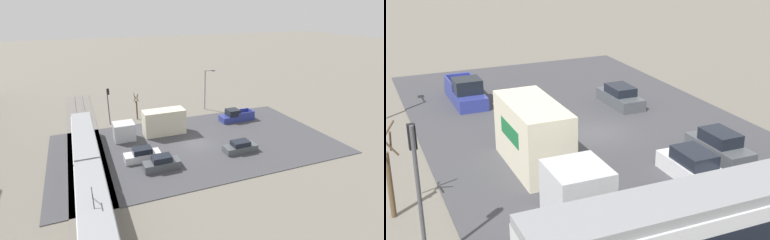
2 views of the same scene
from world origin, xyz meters
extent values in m
plane|color=slate|center=(0.00, 0.00, 0.00)|extent=(320.00, 320.00, 0.00)
cube|color=#424247|center=(0.00, 0.00, 0.04)|extent=(20.54, 37.34, 0.08)
cube|color=silver|center=(1.89, 14.15, 1.50)|extent=(14.90, 2.71, 2.84)
cube|color=black|center=(1.89, 14.15, 1.84)|extent=(14.45, 2.74, 0.95)
cube|color=gray|center=(1.89, 14.15, 3.12)|extent=(14.90, 2.49, 0.41)
cube|color=silver|center=(5.06, 8.83, 1.30)|extent=(2.56, 2.82, 2.44)
cube|color=beige|center=(5.06, 3.01, 1.87)|extent=(2.56, 6.00, 3.58)
cube|color=#196B38|center=(6.36, 3.01, 2.23)|extent=(0.02, 3.00, 0.90)
cube|color=navy|center=(5.93, -9.57, 0.55)|extent=(2.06, 5.61, 0.94)
cube|color=black|center=(5.93, -8.79, 1.52)|extent=(1.90, 1.91, 1.01)
cube|color=navy|center=(6.88, -10.75, 1.29)|extent=(0.12, 2.81, 0.55)
cube|color=navy|center=(4.98, -10.75, 1.29)|extent=(0.12, 2.81, 0.55)
cube|color=navy|center=(5.93, -12.27, 1.29)|extent=(1.90, 0.22, 0.55)
cube|color=red|center=(6.73, -12.35, 0.83)|extent=(0.14, 0.04, 0.18)
cube|color=#4C5156|center=(-4.71, 6.26, 0.54)|extent=(1.73, 4.23, 0.93)
cube|color=black|center=(-4.71, 6.26, 1.35)|extent=(1.49, 2.20, 0.68)
cube|color=#4C5156|center=(-4.16, -4.35, 0.49)|extent=(1.79, 4.33, 0.82)
cube|color=black|center=(-4.16, -4.35, 1.20)|extent=(1.54, 2.25, 0.60)
cube|color=silver|center=(-1.83, 7.85, 0.54)|extent=(1.76, 4.36, 0.91)
cube|color=black|center=(-1.83, 7.85, 1.33)|extent=(1.52, 2.27, 0.67)
cylinder|color=#47474C|center=(11.86, 9.94, 2.92)|extent=(0.16, 0.16, 5.84)
cube|color=black|center=(11.86, 9.76, 5.37)|extent=(0.28, 0.22, 0.95)
sphere|color=red|center=(11.86, 9.64, 5.69)|extent=(0.18, 0.18, 0.18)
sphere|color=#3C2C06|center=(11.86, 9.64, 5.37)|extent=(0.18, 0.18, 0.18)
sphere|color=black|center=(11.86, 9.64, 5.05)|extent=(0.18, 0.18, 0.18)
cylinder|color=brown|center=(12.60, 5.41, 1.57)|extent=(0.24, 0.24, 3.15)
cylinder|color=brown|center=(12.35, 5.41, 3.65)|extent=(0.09, 0.89, 1.21)
camera|label=1|loc=(-34.10, 14.23, 17.47)|focal=28.00mm
camera|label=2|loc=(13.58, 28.08, 12.39)|focal=50.00mm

